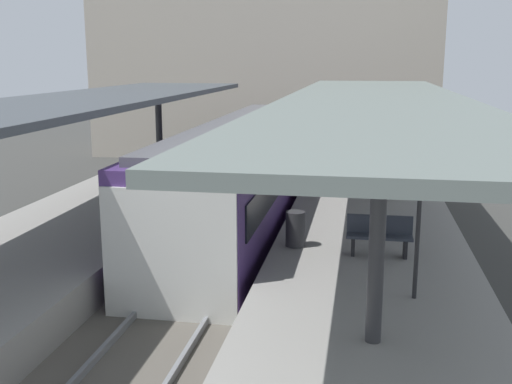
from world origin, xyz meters
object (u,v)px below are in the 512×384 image
platform_bench (379,234)px  passenger_near_bench (329,164)px  litter_bin (295,229)px  platform_sign (419,209)px  commuter_train (245,173)px

platform_bench → passenger_near_bench: size_ratio=0.83×
litter_bin → passenger_near_bench: passenger_near_bench is taller
platform_sign → passenger_near_bench: platform_sign is taller
platform_bench → platform_sign: platform_sign is taller
commuter_train → platform_bench: 6.54m
commuter_train → passenger_near_bench: 2.83m
platform_sign → passenger_near_bench: (-2.05, 8.91, -0.75)m
litter_bin → platform_sign: bearing=-48.2°
commuter_train → platform_bench: size_ratio=10.81×
commuter_train → platform_sign: (4.54, -7.58, 0.90)m
commuter_train → litter_bin: commuter_train is taller
commuter_train → platform_bench: bearing=-52.7°
commuter_train → passenger_near_bench: bearing=28.0°
commuter_train → platform_sign: commuter_train is taller
commuter_train → passenger_near_bench: size_ratio=8.95×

